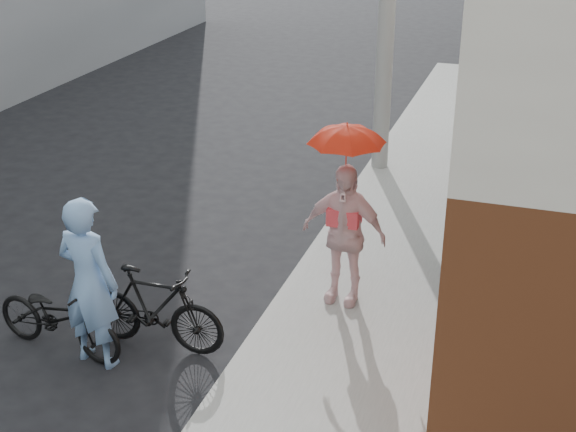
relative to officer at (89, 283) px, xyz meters
The scene contains 10 objects.
ground 1.29m from the officer, 46.68° to the left, with size 80.00×80.00×0.00m, color black.
sidewalk 3.85m from the officer, 44.30° to the left, with size 2.20×24.00×0.12m, color gray.
curb 3.16m from the officer, 59.83° to the left, with size 0.12×24.00×0.12m, color #9E9E99.
officer is the anchor object (origin of this frame).
bike_left 0.71m from the officer, behind, with size 0.58×1.66×0.87m, color black.
bike_right 0.82m from the officer, 42.09° to the left, with size 0.46×1.64×0.99m, color black.
kimono_woman 2.98m from the officer, 40.97° to the left, with size 1.03×0.43×1.75m, color beige.
parasol 3.24m from the officer, 40.97° to the left, with size 0.85×0.85×0.75m, color #F03A1C.
planter 5.10m from the officer, 44.81° to the left, with size 0.37×0.37×0.19m, color black.
potted_plant 5.06m from the officer, 44.81° to the left, with size 0.50×0.44×0.56m, color #2A6A2E.
Camera 1 is at (3.75, -6.96, 5.06)m, focal length 50.00 mm.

